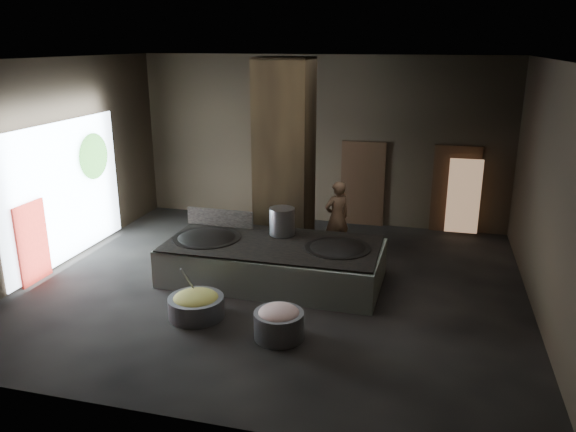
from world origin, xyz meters
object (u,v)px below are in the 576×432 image
(wok_left, at_px, (207,241))
(stock_pot, at_px, (282,221))
(hearth_platform, at_px, (273,263))
(cook, at_px, (337,218))
(wok_right, at_px, (338,251))
(veg_basin, at_px, (196,307))
(meat_basin, at_px, (279,325))

(wok_left, bearing_deg, stock_pot, 21.80)
(hearth_platform, distance_m, cook, 2.23)
(cook, bearing_deg, wok_right, 60.61)
(hearth_platform, height_order, wok_right, wok_right)
(veg_basin, bearing_deg, wok_left, 106.20)
(wok_left, relative_size, cook, 0.81)
(hearth_platform, bearing_deg, veg_basin, -113.76)
(cook, bearing_deg, hearth_platform, 22.80)
(cook, xyz_separation_m, meat_basin, (-0.24, -4.23, -0.64))
(hearth_platform, height_order, wok_left, wok_left)
(wok_right, bearing_deg, cook, 100.35)
(veg_basin, bearing_deg, meat_basin, -12.29)
(wok_right, relative_size, meat_basin, 1.55)
(cook, height_order, meat_basin, cook)
(hearth_platform, xyz_separation_m, cook, (1.01, 1.94, 0.48))
(wok_left, bearing_deg, cook, 38.96)
(meat_basin, bearing_deg, hearth_platform, 108.44)
(stock_pot, height_order, veg_basin, stock_pot)
(stock_pot, height_order, meat_basin, stock_pot)
(stock_pot, height_order, cook, cook)
(hearth_platform, distance_m, stock_pot, 0.92)
(veg_basin, relative_size, meat_basin, 1.20)
(hearth_platform, relative_size, meat_basin, 5.27)
(wok_left, xyz_separation_m, meat_basin, (2.21, -2.24, -0.52))
(wok_right, bearing_deg, veg_basin, -138.73)
(cook, bearing_deg, wok_left, -0.79)
(hearth_platform, distance_m, wok_left, 1.49)
(stock_pot, xyz_separation_m, veg_basin, (-0.95, -2.48, -0.94))
(hearth_platform, xyz_separation_m, meat_basin, (0.76, -2.29, -0.16))
(hearth_platform, xyz_separation_m, wok_left, (-1.45, -0.05, 0.36))
(stock_pot, relative_size, cook, 0.34)
(veg_basin, bearing_deg, hearth_platform, 64.87)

